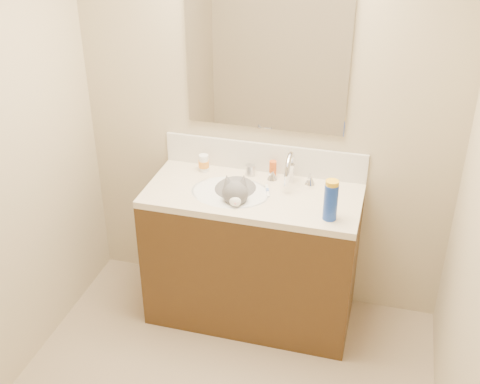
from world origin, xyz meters
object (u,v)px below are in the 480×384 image
Objects in this scene: vanity_cabinet at (252,258)px; spray_can at (331,202)px; cat at (236,196)px; basin at (231,203)px; pill_bottle at (204,163)px; amber_bottle at (273,169)px; silver_jar at (250,170)px; faucet at (290,171)px.

spray_can is (0.45, -0.16, 0.55)m from vanity_cabinet.
cat is at bearing -176.37° from vanity_cabinet.
spray_can reaches higher than cat.
basin is 0.33m from pill_bottle.
amber_bottle is at bearing 50.87° from basin.
spray_can is (0.79, -0.34, 0.05)m from pill_bottle.
basin is 0.32m from amber_bottle.
amber_bottle reaches higher than silver_jar.
basin is at bearing -149.37° from cat.
vanity_cabinet is 0.40m from basin.
vanity_cabinet is 2.92× the size of cat.
cat reaches higher than amber_bottle.
silver_jar is at bearing 4.04° from pill_bottle.
silver_jar is (-0.25, 0.06, -0.05)m from faucet.
amber_bottle reaches higher than pill_bottle.
basin is 1.10× the size of cat.
cat is at bearing -36.43° from pill_bottle.
cat is 4.01× the size of pill_bottle.
faucet is at bearing 11.83° from cat.
silver_jar is 0.33× the size of spray_can.
pill_bottle is at bearing 175.79° from faucet.
cat is at bearing -128.54° from amber_bottle.
amber_bottle is at bearing 71.34° from vanity_cabinet.
spray_can is at bearing -23.13° from pill_bottle.
faucet is at bearing 37.29° from vanity_cabinet.
vanity_cabinet is at bearing -108.66° from amber_bottle.
faucet is 0.40m from spray_can.
cat is 0.21m from silver_jar.
silver_jar is at bearing 166.64° from faucet.
amber_bottle reaches higher than vanity_cabinet.
faucet reaches higher than spray_can.
basin is 0.38m from faucet.
basin is at bearing 166.87° from spray_can.
silver_jar is 0.13m from amber_bottle.
silver_jar is 0.62× the size of amber_bottle.
cat is at bearing -99.04° from silver_jar.
spray_can is (0.51, -0.36, 0.07)m from silver_jar.
faucet is 4.34× the size of silver_jar.
basin is at bearing -42.63° from pill_bottle.
pill_bottle is (-0.52, 0.04, -0.03)m from faucet.
pill_bottle is (-0.34, 0.18, 0.50)m from vanity_cabinet.
cat is at bearing 46.14° from basin.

